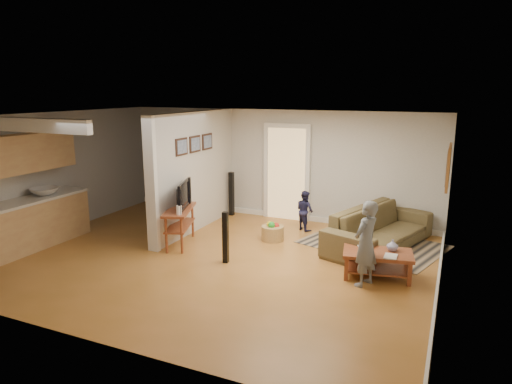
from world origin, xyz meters
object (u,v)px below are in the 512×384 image
(speaker_right, at_px, (231,194))
(coffee_table, at_px, (379,257))
(toddler, at_px, (304,230))
(child, at_px, (363,285))
(tv_console, at_px, (180,212))
(toy_basket, at_px, (273,232))
(speaker_left, at_px, (226,237))
(sofa, at_px, (378,247))

(speaker_right, bearing_deg, coffee_table, -30.80)
(toddler, bearing_deg, child, 160.67)
(tv_console, relative_size, speaker_right, 1.17)
(child, height_order, toddler, child)
(tv_console, distance_m, toy_basket, 1.87)
(tv_console, bearing_deg, speaker_left, -41.56)
(sofa, bearing_deg, speaker_left, 148.19)
(child, bearing_deg, sofa, -156.40)
(speaker_left, relative_size, speaker_right, 0.87)
(tv_console, relative_size, toddler, 1.42)
(speaker_left, relative_size, toddler, 1.06)
(sofa, xyz_separation_m, child, (0.07, -1.85, 0.00))
(tv_console, distance_m, speaker_left, 1.34)
(sofa, distance_m, speaker_left, 3.01)
(toy_basket, height_order, child, child)
(coffee_table, xyz_separation_m, tv_console, (-3.75, 0.05, 0.33))
(coffee_table, xyz_separation_m, toddler, (-1.85, 1.93, -0.33))
(coffee_table, distance_m, speaker_right, 4.49)
(sofa, bearing_deg, child, -158.84)
(toddler, bearing_deg, speaker_left, 108.75)
(sofa, distance_m, speaker_right, 3.75)
(sofa, height_order, toy_basket, toy_basket)
(coffee_table, bearing_deg, speaker_left, -170.22)
(toy_basket, relative_size, toddler, 0.52)
(sofa, height_order, speaker_left, speaker_left)
(sofa, bearing_deg, coffee_table, -152.55)
(tv_console, xyz_separation_m, toy_basket, (1.53, 0.96, -0.49))
(sofa, height_order, coffee_table, coffee_table)
(tv_console, bearing_deg, speaker_right, 71.63)
(sofa, bearing_deg, toddler, 92.58)
(toy_basket, bearing_deg, child, -34.34)
(tv_console, height_order, toy_basket, tv_console)
(toy_basket, relative_size, child, 0.33)
(coffee_table, height_order, child, child)
(coffee_table, height_order, speaker_right, speaker_right)
(toy_basket, bearing_deg, speaker_left, -101.71)
(sofa, xyz_separation_m, toddler, (-1.64, 0.48, 0.00))
(speaker_left, bearing_deg, speaker_right, 108.34)
(speaker_right, relative_size, toddler, 1.22)
(toy_basket, height_order, toddler, toddler)
(child, bearing_deg, speaker_right, -105.51)
(sofa, distance_m, toy_basket, 2.06)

